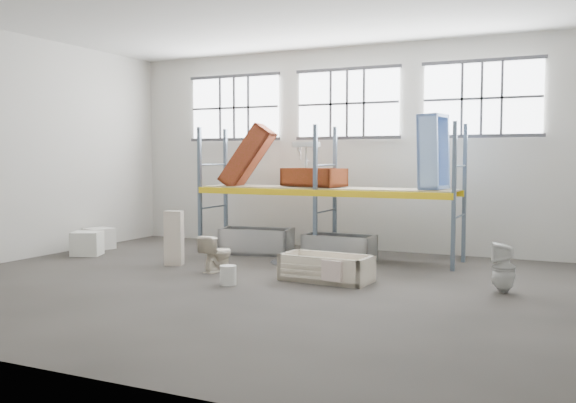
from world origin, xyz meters
The scene contains 32 objects.
floor centered at (0.00, 0.00, -0.05)m, with size 12.00×10.00×0.10m, color #4A453F.
wall_back centered at (0.00, 5.05, 2.50)m, with size 12.00×0.10×5.00m, color #BBB8AC.
wall_front centered at (0.00, -5.05, 2.50)m, with size 12.00×0.10×5.00m, color #A7A59B.
wall_left centered at (-6.05, 0.00, 2.50)m, with size 0.10×10.00×5.00m, color #B0ADA4.
window_left centered at (-3.20, 4.94, 3.60)m, with size 2.60×0.04×1.60m, color white.
window_mid centered at (0.00, 4.94, 3.60)m, with size 2.60×0.04×1.60m, color white.
window_right centered at (3.20, 4.94, 3.60)m, with size 2.60×0.04×1.60m, color white.
rack_upright_la centered at (-3.00, 2.90, 1.50)m, with size 0.08×0.08×3.00m, color slate.
rack_upright_lb centered at (-3.00, 4.10, 1.50)m, with size 0.08×0.08×3.00m, color slate.
rack_upright_ma centered at (0.00, 2.90, 1.50)m, with size 0.08×0.08×3.00m, color slate.
rack_upright_mb centered at (0.00, 4.10, 1.50)m, with size 0.08×0.08×3.00m, color slate.
rack_upright_ra centered at (3.00, 2.90, 1.50)m, with size 0.08×0.08×3.00m, color slate.
rack_upright_rb centered at (3.00, 4.10, 1.50)m, with size 0.08×0.08×3.00m, color slate.
rack_beam_front centered at (0.00, 2.90, 1.50)m, with size 6.00×0.10×0.14m, color yellow.
rack_beam_back centered at (0.00, 4.10, 1.50)m, with size 6.00×0.10×0.14m, color yellow.
shelf_deck centered at (0.00, 3.50, 1.58)m, with size 5.90×1.10×0.03m, color gray.
wet_patch centered at (0.00, 2.70, 0.00)m, with size 1.80×1.80×0.00m, color black.
bathtub_beige centered at (1.08, 0.87, 0.24)m, with size 1.66×0.78×0.49m, color beige, non-canonical shape.
cistern_spare centered at (1.37, 0.49, 0.28)m, with size 0.39×0.18×0.37m, color beige.
sink_in_tub centered at (0.46, 0.74, 0.16)m, with size 0.39×0.39×0.14m, color #F2E5CD.
toilet_beige centered at (-1.27, 0.85, 0.37)m, with size 0.41×0.72×0.73m, color #EEE1C7.
cistern_tall centered at (-2.48, 1.10, 0.58)m, with size 0.37×0.24×1.15m, color beige.
toilet_white centered at (4.17, 1.19, 0.43)m, with size 0.38×0.39×0.85m, color silver.
steel_tub_left centered at (-1.64, 3.22, 0.30)m, with size 1.66×0.77×0.61m, color #ADB0B5, non-canonical shape.
steel_tub_right centered at (0.46, 3.18, 0.28)m, with size 1.55×0.72×0.57m, color #A1A5A8, non-canonical shape.
rust_tub_flat centered at (-0.34, 3.61, 1.82)m, with size 1.49×0.70×0.42m, color maroon, non-canonical shape.
rust_tub_tilted centered at (-2.01, 3.48, 2.29)m, with size 1.63×0.76×0.46m, color maroon, non-canonical shape.
sink_on_shelf centered at (-0.34, 3.16, 2.09)m, with size 0.65×0.50×0.58m, color silver.
blue_tub_upright centered at (2.43, 3.55, 2.40)m, with size 1.58×0.74×0.44m, color #88ADEA, non-canonical shape.
bucket centered at (-0.38, -0.22, 0.17)m, with size 0.30×0.30×0.35m, color silver.
carton_near centered at (-5.11, 1.35, 0.27)m, with size 0.64×0.55×0.55m, color silver.
carton_far centered at (-5.60, 2.28, 0.26)m, with size 0.62×0.62×0.52m, color silver.
Camera 1 is at (5.39, -9.93, 2.28)m, focal length 39.60 mm.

